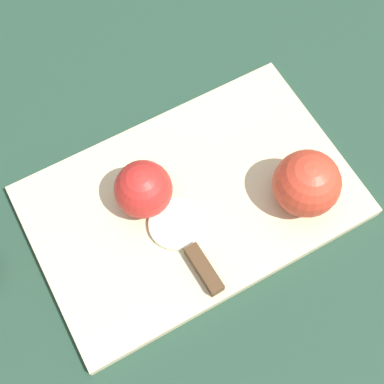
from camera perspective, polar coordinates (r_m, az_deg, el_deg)
ground_plane at (r=0.68m, az=0.00°, el=-1.23°), size 4.00×4.00×0.00m
cutting_board at (r=0.67m, az=0.00°, el=-0.97°), size 0.42×0.30×0.02m
apple_half_left at (r=0.64m, az=12.14°, el=0.85°), size 0.08×0.08×0.08m
apple_half_right at (r=0.63m, az=-5.22°, el=0.31°), size 0.07×0.07×0.07m
knife at (r=0.63m, az=0.70°, el=-7.36°), size 0.03×0.15×0.02m
apple_slice at (r=0.65m, az=-1.74°, el=-3.47°), size 0.07×0.07×0.01m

